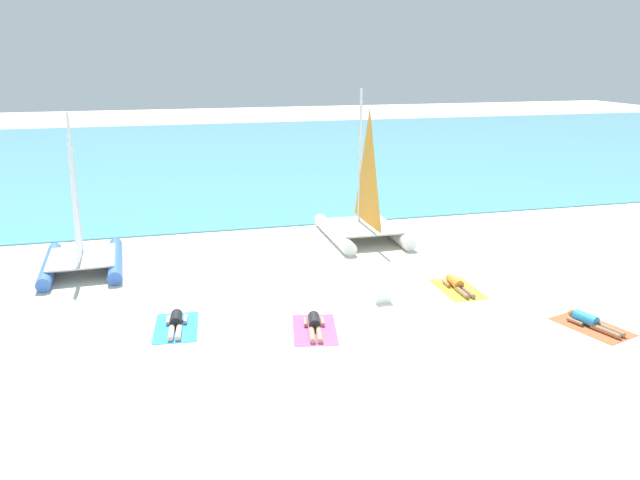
# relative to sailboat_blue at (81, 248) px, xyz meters

# --- Properties ---
(ground_plane) EXTENTS (120.00, 120.00, 0.00)m
(ground_plane) POSITION_rel_sailboat_blue_xyz_m (7.32, 2.55, -0.75)
(ground_plane) COLOR silver
(ocean_water) EXTENTS (120.00, 40.00, 0.05)m
(ocean_water) POSITION_rel_sailboat_blue_xyz_m (7.32, 23.55, -0.73)
(ocean_water) COLOR #4C9EB7
(ocean_water) RESTS_ON ground
(sailboat_blue) EXTENTS (2.62, 3.95, 5.03)m
(sailboat_blue) POSITION_rel_sailboat_blue_xyz_m (0.00, 0.00, 0.00)
(sailboat_blue) COLOR blue
(sailboat_blue) RESTS_ON ground
(sailboat_white) EXTENTS (2.74, 4.28, 5.57)m
(sailboat_white) POSITION_rel_sailboat_blue_xyz_m (9.98, 1.18, 0.08)
(sailboat_white) COLOR white
(sailboat_white) RESTS_ON ground
(towel_leftmost) EXTENTS (1.27, 1.99, 0.01)m
(towel_leftmost) POSITION_rel_sailboat_blue_xyz_m (2.75, -5.32, -0.74)
(towel_leftmost) COLOR #338CD8
(towel_leftmost) RESTS_ON ground
(sunbather_leftmost) EXTENTS (0.58, 1.57, 0.30)m
(sunbather_leftmost) POSITION_rel_sailboat_blue_xyz_m (2.75, -5.25, -0.62)
(sunbather_leftmost) COLOR black
(sunbather_leftmost) RESTS_ON towel_leftmost
(towel_center_left) EXTENTS (1.44, 2.07, 0.01)m
(towel_center_left) POSITION_rel_sailboat_blue_xyz_m (6.17, -6.35, -0.74)
(towel_center_left) COLOR #D84C99
(towel_center_left) RESTS_ON ground
(sunbather_center_left) EXTENTS (0.69, 1.56, 0.30)m
(sunbather_center_left) POSITION_rel_sailboat_blue_xyz_m (6.18, -6.28, -0.62)
(sunbather_center_left) COLOR black
(sunbather_center_left) RESTS_ON towel_center_left
(towel_center_right) EXTENTS (1.14, 1.93, 0.01)m
(towel_center_right) POSITION_rel_sailboat_blue_xyz_m (11.02, -4.66, -0.74)
(towel_center_right) COLOR yellow
(towel_center_right) RESTS_ON ground
(sunbather_center_right) EXTENTS (0.55, 1.56, 0.30)m
(sunbather_center_right) POSITION_rel_sailboat_blue_xyz_m (11.02, -4.59, -0.62)
(sunbather_center_right) COLOR orange
(sunbather_center_right) RESTS_ON towel_center_right
(towel_rightmost) EXTENTS (1.61, 2.14, 0.01)m
(towel_rightmost) POSITION_rel_sailboat_blue_xyz_m (13.14, -7.99, -0.74)
(towel_rightmost) COLOR #EA5933
(towel_rightmost) RESTS_ON ground
(sunbather_rightmost) EXTENTS (0.82, 1.54, 0.30)m
(sunbather_rightmost) POSITION_rel_sailboat_blue_xyz_m (13.12, -7.93, -0.62)
(sunbather_rightmost) COLOR #268CCC
(sunbather_rightmost) RESTS_ON towel_rightmost
(cooler_box) EXTENTS (0.50, 0.36, 0.36)m
(cooler_box) POSITION_rel_sailboat_blue_xyz_m (8.48, -4.98, -0.57)
(cooler_box) COLOR white
(cooler_box) RESTS_ON ground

